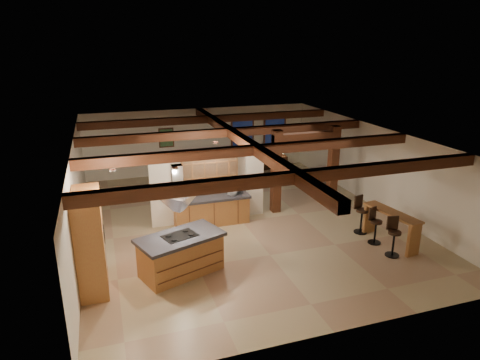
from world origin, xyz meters
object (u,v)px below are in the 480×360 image
object	(u,v)px
sofa	(255,164)
bar_counter	(391,222)
kitchen_island	(181,254)
dining_table	(212,182)

from	to	relation	value
sofa	bar_counter	xyz separation A→B (m)	(1.17, -8.38, 0.39)
bar_counter	sofa	bearing A→B (deg)	97.95
sofa	kitchen_island	bearing A→B (deg)	40.06
sofa	bar_counter	bearing A→B (deg)	79.57
sofa	bar_counter	size ratio (longest dim) A/B	1.00
bar_counter	dining_table	bearing A→B (deg)	121.02
dining_table	bar_counter	size ratio (longest dim) A/B	0.95
dining_table	sofa	xyz separation A→B (m)	(2.59, 2.13, -0.04)
kitchen_island	sofa	world-z (taller)	kitchen_island
kitchen_island	dining_table	bearing A→B (deg)	68.19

